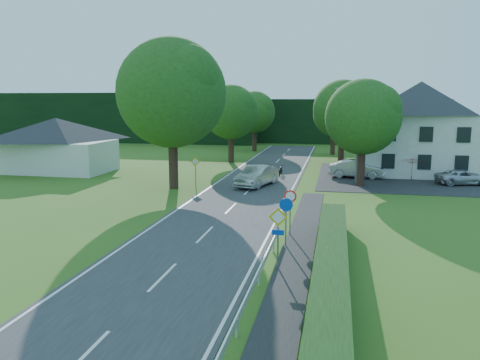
% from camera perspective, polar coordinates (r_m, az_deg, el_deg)
% --- Properties ---
extents(ground, '(160.00, 160.00, 0.00)m').
position_cam_1_polar(ground, '(14.23, -18.64, -19.99)').
color(ground, '#355819').
rests_on(ground, ground).
extents(road, '(7.00, 80.00, 0.04)m').
position_cam_1_polar(road, '(32.00, -0.34, -2.71)').
color(road, '#313133').
rests_on(road, ground).
extents(footpath, '(1.50, 44.00, 0.04)m').
position_cam_1_polar(footpath, '(14.42, 4.12, -18.96)').
color(footpath, black).
rests_on(footpath, ground).
extents(parking_pad, '(14.00, 16.00, 0.04)m').
position_cam_1_polar(parking_pad, '(44.42, 18.67, 0.31)').
color(parking_pad, black).
rests_on(parking_pad, ground).
extents(line_edge_left, '(0.12, 80.00, 0.01)m').
position_cam_1_polar(line_edge_left, '(32.82, -5.90, -2.40)').
color(line_edge_left, white).
rests_on(line_edge_left, road).
extents(line_edge_right, '(0.12, 80.00, 0.01)m').
position_cam_1_polar(line_edge_right, '(31.49, 5.46, -2.91)').
color(line_edge_right, white).
rests_on(line_edge_right, road).
extents(line_centre, '(0.12, 80.00, 0.01)m').
position_cam_1_polar(line_centre, '(31.99, -0.34, -2.66)').
color(line_centre, white).
rests_on(line_centre, road).
extents(tree_main, '(9.40, 9.40, 11.64)m').
position_cam_1_polar(tree_main, '(36.77, -8.28, 7.94)').
color(tree_main, '#254915').
rests_on(tree_main, ground).
extents(tree_left_far, '(7.00, 7.00, 8.58)m').
position_cam_1_polar(tree_left_far, '(51.92, -1.10, 6.86)').
color(tree_left_far, '#254915').
rests_on(tree_left_far, ground).
extents(tree_right_far, '(7.40, 7.40, 9.09)m').
position_cam_1_polar(tree_right_far, '(52.60, 12.34, 6.96)').
color(tree_right_far, '#254915').
rests_on(tree_right_far, ground).
extents(tree_left_back, '(6.60, 6.60, 8.07)m').
position_cam_1_polar(tree_left_back, '(63.58, 1.77, 7.17)').
color(tree_left_back, '#254915').
rests_on(tree_left_back, ground).
extents(tree_right_back, '(6.20, 6.20, 7.56)m').
position_cam_1_polar(tree_right_back, '(60.63, 11.32, 6.62)').
color(tree_right_back, '#254915').
rests_on(tree_right_back, ground).
extents(tree_right_mid, '(7.00, 7.00, 8.58)m').
position_cam_1_polar(tree_right_mid, '(38.68, 14.70, 5.54)').
color(tree_right_mid, '#254915').
rests_on(tree_right_mid, ground).
extents(treeline_left, '(44.00, 6.00, 8.00)m').
position_cam_1_polar(treeline_left, '(80.41, -13.79, 7.42)').
color(treeline_left, black).
rests_on(treeline_left, ground).
extents(treeline_right, '(30.00, 5.00, 7.00)m').
position_cam_1_polar(treeline_right, '(76.63, 12.95, 6.98)').
color(treeline_right, black).
rests_on(treeline_right, ground).
extents(bungalow_left, '(11.00, 6.50, 5.20)m').
position_cam_1_polar(bungalow_left, '(48.66, -21.42, 4.13)').
color(bungalow_left, silver).
rests_on(bungalow_left, ground).
extents(house_white, '(10.60, 8.40, 8.60)m').
position_cam_1_polar(house_white, '(47.20, 20.96, 6.07)').
color(house_white, silver).
rests_on(house_white, ground).
extents(streetlight, '(2.03, 0.18, 8.00)m').
position_cam_1_polar(streetlight, '(40.64, 13.96, 6.01)').
color(streetlight, gray).
rests_on(streetlight, ground).
extents(sign_priority_right, '(0.78, 0.09, 2.59)m').
position_cam_1_polar(sign_priority_right, '(19.36, 4.66, -5.68)').
color(sign_priority_right, gray).
rests_on(sign_priority_right, ground).
extents(sign_roundabout, '(0.64, 0.08, 2.37)m').
position_cam_1_polar(sign_roundabout, '(22.28, 5.63, -3.95)').
color(sign_roundabout, gray).
rests_on(sign_roundabout, ground).
extents(sign_speed_limit, '(0.64, 0.11, 2.37)m').
position_cam_1_polar(sign_speed_limit, '(24.19, 6.14, -2.63)').
color(sign_speed_limit, gray).
rests_on(sign_speed_limit, ground).
extents(sign_priority_left, '(0.78, 0.09, 2.44)m').
position_cam_1_polar(sign_priority_left, '(37.57, -5.46, 1.75)').
color(sign_priority_left, gray).
rests_on(sign_priority_left, ground).
extents(moving_car, '(3.07, 5.34, 1.67)m').
position_cam_1_polar(moving_car, '(37.70, 2.07, 0.52)').
color(moving_car, '#B2B2B6').
rests_on(moving_car, road).
extents(motorcycle, '(0.69, 1.96, 1.03)m').
position_cam_1_polar(motorcycle, '(43.13, 4.99, 1.24)').
color(motorcycle, black).
rests_on(motorcycle, road).
extents(parked_car_red, '(5.16, 2.65, 1.68)m').
position_cam_1_polar(parked_car_red, '(44.02, 14.72, 1.55)').
color(parked_car_red, '#65110B').
rests_on(parked_car_red, parking_pad).
extents(parked_car_silver_a, '(4.93, 2.01, 1.59)m').
position_cam_1_polar(parked_car_silver_a, '(42.98, 14.02, 1.33)').
color(parked_car_silver_a, '#AFAFB3').
rests_on(parked_car_silver_a, parking_pad).
extents(parked_car_silver_b, '(4.70, 3.01, 1.21)m').
position_cam_1_polar(parked_car_silver_b, '(42.58, 25.58, 0.32)').
color(parked_car_silver_b, silver).
rests_on(parked_car_silver_b, parking_pad).
extents(parasol, '(2.52, 2.55, 1.92)m').
position_cam_1_polar(parasol, '(43.20, 20.26, 1.27)').
color(parasol, '#B3140E').
rests_on(parasol, parking_pad).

